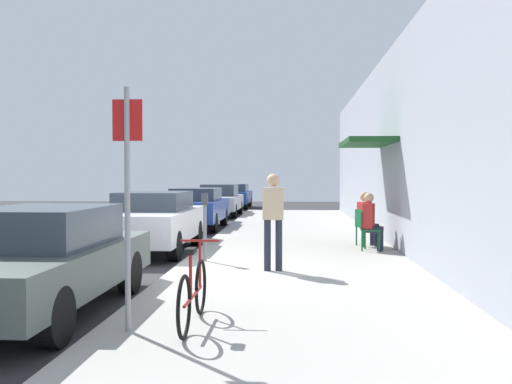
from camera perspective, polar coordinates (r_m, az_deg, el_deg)
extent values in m
plane|color=#2D2D30|center=(10.31, -8.52, -8.34)|extent=(60.00, 60.00, 0.00)
cube|color=#9E9B93|center=(12.05, 4.11, -6.60)|extent=(4.50, 32.00, 0.12)
cube|color=#999EA8|center=(12.21, 15.51, 4.61)|extent=(0.30, 32.00, 4.86)
cube|color=#19471E|center=(14.03, 11.05, 4.92)|extent=(1.10, 2.80, 0.12)
cube|color=#47514C|center=(7.82, -21.09, -7.18)|extent=(1.80, 4.40, 0.55)
cube|color=#333D47|center=(7.90, -20.67, -3.25)|extent=(1.48, 2.11, 0.50)
cylinder|color=black|center=(8.86, -12.62, -7.90)|extent=(0.22, 0.64, 0.64)
cylinder|color=black|center=(9.42, -21.99, -7.41)|extent=(0.22, 0.64, 0.64)
cylinder|color=black|center=(6.33, -19.68, -11.77)|extent=(0.22, 0.64, 0.64)
cube|color=silver|center=(13.46, -10.35, -3.22)|extent=(1.80, 4.40, 0.67)
cube|color=#333D47|center=(13.57, -10.21, -0.87)|extent=(1.48, 2.11, 0.42)
cylinder|color=black|center=(14.66, -6.04, -4.13)|extent=(0.22, 0.64, 0.64)
cylinder|color=black|center=(15.01, -12.03, -4.02)|extent=(0.22, 0.64, 0.64)
cylinder|color=black|center=(12.00, -8.24, -5.40)|extent=(0.22, 0.64, 0.64)
cylinder|color=black|center=(12.42, -15.44, -5.20)|extent=(0.22, 0.64, 0.64)
cube|color=navy|center=(19.23, -6.11, -1.80)|extent=(1.80, 4.40, 0.65)
cube|color=#333D47|center=(19.35, -6.03, -0.20)|extent=(1.48, 2.11, 0.41)
cylinder|color=black|center=(20.48, -3.27, -2.50)|extent=(0.22, 0.64, 0.64)
cylinder|color=black|center=(20.73, -7.63, -2.47)|extent=(0.22, 0.64, 0.64)
cylinder|color=black|center=(17.79, -4.33, -3.12)|extent=(0.22, 0.64, 0.64)
cylinder|color=black|center=(18.07, -9.31, -3.07)|extent=(0.22, 0.64, 0.64)
cube|color=#B7B7BC|center=(25.43, -3.72, -1.05)|extent=(1.80, 4.40, 0.59)
cube|color=#333D47|center=(25.56, -3.68, 0.20)|extent=(1.48, 2.11, 0.51)
cylinder|color=black|center=(26.72, -1.66, -1.55)|extent=(0.22, 0.64, 0.64)
cylinder|color=black|center=(26.91, -5.02, -1.54)|extent=(0.22, 0.64, 0.64)
cylinder|color=black|center=(24.01, -2.26, -1.91)|extent=(0.22, 0.64, 0.64)
cylinder|color=black|center=(24.22, -5.99, -1.88)|extent=(0.22, 0.64, 0.64)
cube|color=navy|center=(31.68, -2.27, -0.50)|extent=(1.80, 4.40, 0.63)
cube|color=#333D47|center=(31.81, -2.24, 0.44)|extent=(1.48, 2.11, 0.41)
cylinder|color=black|center=(32.98, -0.65, -0.96)|extent=(0.22, 0.64, 0.64)
cylinder|color=black|center=(33.13, -3.39, -0.95)|extent=(0.22, 0.64, 0.64)
cylinder|color=black|center=(30.26, -1.04, -1.19)|extent=(0.22, 0.64, 0.64)
cylinder|color=black|center=(30.43, -4.01, -1.18)|extent=(0.22, 0.64, 0.64)
cylinder|color=slate|center=(11.11, -5.18, -4.13)|extent=(0.07, 0.07, 1.10)
cube|color=#383D42|center=(11.06, -5.19, -0.73)|extent=(0.12, 0.10, 0.22)
cylinder|color=gray|center=(6.15, -12.84, -1.74)|extent=(0.06, 0.06, 2.60)
cube|color=red|center=(6.19, -12.84, 7.08)|extent=(0.32, 0.02, 0.44)
torus|color=black|center=(6.89, -5.60, -9.50)|extent=(0.04, 0.66, 0.66)
torus|color=black|center=(5.88, -7.27, -11.43)|extent=(0.04, 0.66, 0.66)
cylinder|color=maroon|center=(6.38, -6.37, -10.39)|extent=(0.04, 1.05, 0.04)
cylinder|color=maroon|center=(6.19, -6.62, -8.41)|extent=(0.04, 0.04, 0.50)
cube|color=black|center=(6.15, -6.62, -5.93)|extent=(0.10, 0.20, 0.06)
cylinder|color=maroon|center=(6.79, -5.67, -7.26)|extent=(0.03, 0.03, 0.56)
cylinder|color=maroon|center=(6.76, -5.68, -4.91)|extent=(0.46, 0.03, 0.03)
cylinder|color=#14592D|center=(13.08, 12.59, -4.74)|extent=(0.04, 0.04, 0.45)
cylinder|color=#14592D|center=(12.70, 12.34, -4.92)|extent=(0.04, 0.04, 0.45)
cylinder|color=#14592D|center=(13.14, 10.94, -4.70)|extent=(0.04, 0.04, 0.45)
cylinder|color=#14592D|center=(12.76, 10.65, -4.88)|extent=(0.04, 0.04, 0.45)
cube|color=#14592D|center=(12.90, 11.64, -3.75)|extent=(0.55, 0.55, 0.03)
cube|color=#14592D|center=(12.91, 10.74, -2.82)|extent=(0.16, 0.43, 0.40)
cylinder|color=#232838|center=(12.99, 12.49, -4.73)|extent=(0.11, 0.11, 0.47)
cylinder|color=#232838|center=(12.99, 11.93, -3.69)|extent=(0.39, 0.24, 0.14)
cylinder|color=#232838|center=(12.79, 12.36, -4.83)|extent=(0.11, 0.11, 0.47)
cylinder|color=#232838|center=(12.79, 11.79, -3.77)|extent=(0.39, 0.24, 0.14)
cube|color=#B22626|center=(12.88, 11.29, -2.39)|extent=(0.32, 0.41, 0.56)
sphere|color=tan|center=(12.86, 11.30, -0.57)|extent=(0.22, 0.22, 0.22)
cylinder|color=#14592D|center=(13.97, 11.51, -4.33)|extent=(0.04, 0.04, 0.45)
cylinder|color=#14592D|center=(13.63, 12.24, -4.48)|extent=(0.04, 0.04, 0.45)
cylinder|color=#14592D|center=(13.80, 10.10, -4.40)|extent=(0.04, 0.04, 0.45)
cylinder|color=#14592D|center=(13.46, 10.80, -4.55)|extent=(0.04, 0.04, 0.45)
cube|color=#14592D|center=(13.69, 11.17, -3.44)|extent=(0.56, 0.56, 0.03)
cube|color=#14592D|center=(13.58, 10.40, -2.61)|extent=(0.17, 0.43, 0.40)
cylinder|color=#232838|center=(13.88, 11.64, -4.33)|extent=(0.11, 0.11, 0.47)
cylinder|color=#232838|center=(13.80, 11.16, -3.38)|extent=(0.39, 0.25, 0.14)
cylinder|color=#232838|center=(13.70, 12.02, -4.40)|extent=(0.11, 0.11, 0.47)
cylinder|color=#232838|center=(13.62, 11.54, -3.44)|extent=(0.39, 0.25, 0.14)
cube|color=#B22626|center=(13.63, 10.87, -2.17)|extent=(0.33, 0.41, 0.56)
sphere|color=tan|center=(13.61, 10.88, -0.45)|extent=(0.22, 0.22, 0.22)
cylinder|color=#232838|center=(9.93, 1.16, -5.38)|extent=(0.12, 0.12, 0.90)
cylinder|color=#232838|center=(9.93, 2.32, -5.39)|extent=(0.12, 0.12, 0.90)
cube|color=#CCB28C|center=(9.87, 1.74, -1.17)|extent=(0.36, 0.22, 0.56)
sphere|color=tan|center=(9.86, 1.74, 1.21)|extent=(0.22, 0.22, 0.22)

